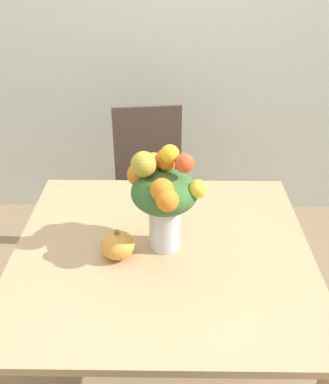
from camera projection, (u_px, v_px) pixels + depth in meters
The scene contains 6 objects.
ground_plane at pixel (163, 380), 2.11m from camera, with size 12.00×12.00×0.00m, color #8E7556.
wall_back at pixel (167, 19), 2.77m from camera, with size 8.00×0.06×2.70m.
dining_table at pixel (162, 270), 1.77m from camera, with size 1.14×1.09×0.77m.
flower_vase at pixel (163, 194), 1.63m from camera, with size 0.29×0.30×0.42m.
pumpkin at pixel (118, 245), 1.66m from camera, with size 0.13×0.13×0.12m.
dining_chair_near_window at pixel (150, 190), 2.65m from camera, with size 0.47×0.47×0.97m.
Camera 1 is at (0.03, -1.37, 1.83)m, focal length 42.00 mm.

